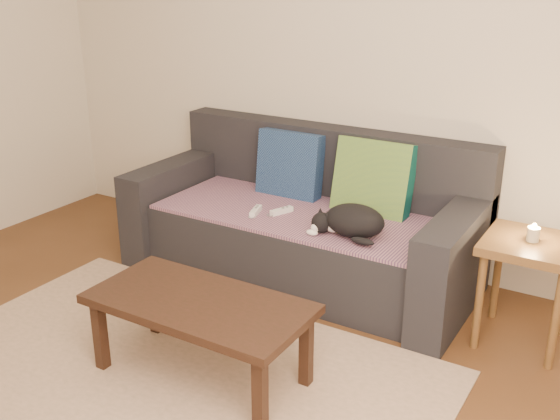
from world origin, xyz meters
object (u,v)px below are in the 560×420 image
Objects in this scene: wii_remote_a at (256,211)px; coffee_table at (200,310)px; wii_remote_b at (282,211)px; sofa at (304,227)px; side_table at (530,259)px; cat at (351,221)px.

coffee_table is (0.33, -0.98, -0.10)m from wii_remote_a.
wii_remote_b is 1.08m from coffee_table.
wii_remote_a is at bearing -128.98° from sofa.
side_table is at bearing -5.32° from sofa.
cat reaches higher than wii_remote_a.
cat is at bearing -107.62° from wii_remote_a.
wii_remote_b is at bearing -111.87° from sofa.
coffee_table is (-0.30, -0.96, -0.17)m from cat.
wii_remote_b is 1.40m from side_table.
cat is 0.43× the size of coffee_table.
wii_remote_b is at bearing -174.63° from cat.
wii_remote_b is (-0.50, 0.10, -0.07)m from cat.
sofa reaches higher than wii_remote_a.
sofa is 1.23m from coffee_table.
side_table is (1.53, 0.12, 0.00)m from wii_remote_a.
side_table is 1.63m from coffee_table.
cat is at bearing -31.03° from sofa.
sofa is at bearing 96.34° from coffee_table.
sofa is 0.23m from wii_remote_b.
wii_remote_a is 1.04m from coffee_table.
wii_remote_a is at bearing 108.74° from coffee_table.
cat is at bearing -171.44° from side_table.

